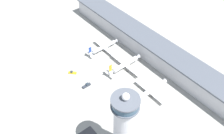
% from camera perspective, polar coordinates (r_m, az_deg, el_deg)
% --- Properties ---
extents(ground_plane, '(1000.00, 1000.00, 0.00)m').
position_cam_1_polar(ground_plane, '(220.91, -3.79, -4.85)').
color(ground_plane, '#9E9B93').
extents(terminal_building, '(228.15, 25.00, 18.28)m').
position_cam_1_polar(terminal_building, '(248.97, 9.24, 4.24)').
color(terminal_building, '#B2B2B7').
rests_on(terminal_building, ground).
extents(control_tower, '(17.52, 17.52, 59.41)m').
position_cam_1_polar(control_tower, '(163.11, 2.77, -13.09)').
color(control_tower, silver).
rests_on(control_tower, ground).
extents(airplane_gate_alpha, '(30.80, 35.60, 12.00)m').
position_cam_1_polar(airplane_gate_alpha, '(255.63, -1.91, 4.57)').
color(airplane_gate_alpha, silver).
rests_on(airplane_gate_alpha, ground).
extents(airplane_gate_bravo, '(37.66, 37.86, 14.24)m').
position_cam_1_polar(airplane_gate_bravo, '(235.17, 2.99, 0.59)').
color(airplane_gate_bravo, white).
rests_on(airplane_gate_bravo, ground).
extents(airplane_gate_charlie, '(32.39, 39.71, 13.03)m').
position_cam_1_polar(airplane_gate_charlie, '(215.02, 8.57, -5.50)').
color(airplane_gate_charlie, white).
rests_on(airplane_gate_charlie, ground).
extents(service_truck_catering, '(2.31, 7.97, 3.13)m').
position_cam_1_polar(service_truck_catering, '(222.24, -5.83, -4.22)').
color(service_truck_catering, black).
rests_on(service_truck_catering, ground).
extents(service_truck_fuel, '(7.01, 6.72, 2.49)m').
position_cam_1_polar(service_truck_fuel, '(235.42, -9.05, -1.28)').
color(service_truck_fuel, black).
rests_on(service_truck_fuel, ground).
extents(service_truck_baggage, '(7.45, 4.90, 3.04)m').
position_cam_1_polar(service_truck_baggage, '(197.57, 2.94, -12.60)').
color(service_truck_baggage, black).
rests_on(service_truck_baggage, ground).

